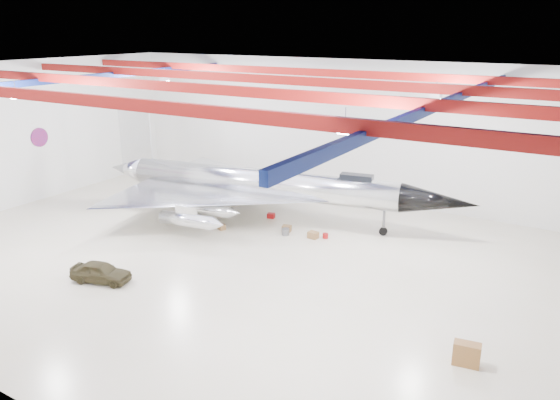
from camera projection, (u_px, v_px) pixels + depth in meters
The scene contains 16 objects.
floor at pixel (230, 257), 33.17m from camera, with size 40.00×40.00×0.00m, color beige.
wall_back at pixel (339, 129), 43.74m from camera, with size 40.00×40.00×0.00m, color silver.
wall_left at pixel (15, 135), 41.36m from camera, with size 30.00×30.00×0.00m, color silver.
ceiling at pixel (225, 72), 29.84m from camera, with size 40.00×40.00×0.00m, color #0A0F38.
ceiling_structure at pixel (225, 84), 30.04m from camera, with size 39.50×29.50×1.08m.
wall_roundel at pixel (39, 137), 43.11m from camera, with size 1.50×1.50×0.10m, color #B21414.
jet_aircraft at pixel (260, 187), 38.86m from camera, with size 27.46×18.30×7.53m.
jeep at pixel (101, 272), 29.77m from camera, with size 1.34×3.34×1.14m, color #39321C.
desk at pixel (467, 354), 22.41m from camera, with size 1.09×0.55×1.00m, color brown.
crate_ply at pixel (221, 227), 37.57m from camera, with size 0.53×0.42×0.37m, color olive.
toolbox_red at pixel (271, 216), 39.82m from camera, with size 0.52×0.41×0.36m, color #9B0F11.
engine_drum at pixel (286, 232), 36.54m from camera, with size 0.51×0.51×0.46m, color #59595B.
parts_bin at pixel (313, 235), 36.01m from camera, with size 0.63×0.51×0.44m, color olive.
crate_small at pixel (232, 202), 43.13m from camera, with size 0.39×0.31×0.27m, color #59595B.
tool_chest at pixel (325, 236), 36.02m from camera, with size 0.37×0.37×0.33m, color #9B0F11.
oil_barrel at pixel (287, 228), 37.21m from camera, with size 0.59×0.48×0.42m, color olive.
Camera 1 is at (18.39, -24.60, 13.35)m, focal length 35.00 mm.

